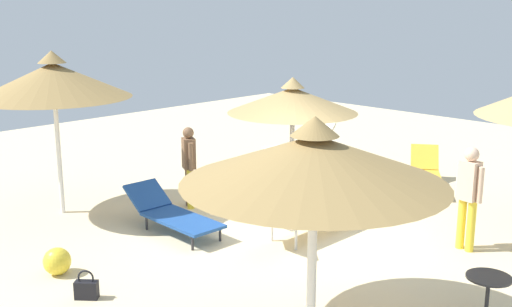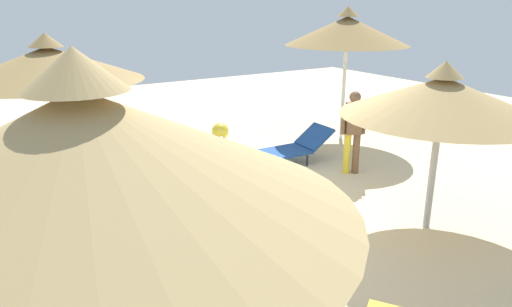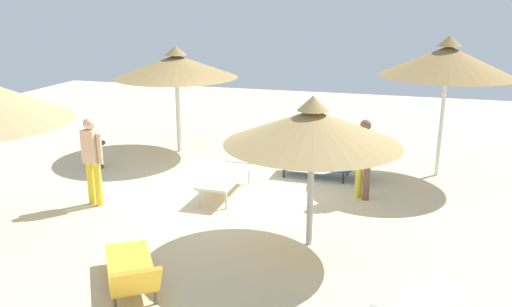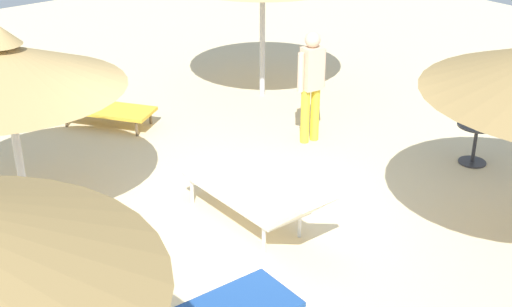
{
  "view_description": "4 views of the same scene",
  "coord_description": "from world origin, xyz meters",
  "px_view_note": "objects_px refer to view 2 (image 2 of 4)",
  "views": [
    {
      "loc": [
        -7.57,
        -6.58,
        3.78
      ],
      "look_at": [
        -0.11,
        0.8,
        1.26
      ],
      "focal_mm": 44.09,
      "sensor_mm": 36.0,
      "label": 1
    },
    {
      "loc": [
        5.67,
        -3.52,
        3.05
      ],
      "look_at": [
        0.17,
        -0.08,
        0.94
      ],
      "focal_mm": 32.65,
      "sensor_mm": 36.0,
      "label": 2
    },
    {
      "loc": [
        9.35,
        3.01,
        3.69
      ],
      "look_at": [
        -0.23,
        0.26,
        0.76
      ],
      "focal_mm": 37.17,
      "sensor_mm": 36.0,
      "label": 3
    },
    {
      "loc": [
        -5.56,
        4.17,
        4.34
      ],
      "look_at": [
        -0.08,
        -0.24,
        0.97
      ],
      "focal_mm": 49.39,
      "sensor_mm": 36.0,
      "label": 4
    }
  ],
  "objects_px": {
    "parasol_umbrella_near_left": "(48,64)",
    "beach_ball": "(220,131)",
    "parasol_umbrella_front": "(347,31)",
    "lounge_chair_back": "(236,181)",
    "lounge_chair_far_left": "(284,149)",
    "parasol_umbrella_center": "(442,97)",
    "person_standing_center": "(124,221)",
    "person_standing_edge": "(353,128)",
    "handbag": "(180,139)",
    "parasol_umbrella_edge": "(84,155)"
  },
  "relations": [
    {
      "from": "parasol_umbrella_edge",
      "to": "parasol_umbrella_near_left",
      "type": "xyz_separation_m",
      "value": [
        -5.67,
        0.69,
        -0.18
      ]
    },
    {
      "from": "parasol_umbrella_front",
      "to": "lounge_chair_back",
      "type": "distance_m",
      "value": 4.95
    },
    {
      "from": "handbag",
      "to": "parasol_umbrella_front",
      "type": "bearing_deg",
      "value": 65.93
    },
    {
      "from": "parasol_umbrella_edge",
      "to": "handbag",
      "type": "xyz_separation_m",
      "value": [
        -7.0,
        3.4,
        -2.16
      ]
    },
    {
      "from": "handbag",
      "to": "beach_ball",
      "type": "relative_size",
      "value": 1.01
    },
    {
      "from": "lounge_chair_back",
      "to": "beach_ball",
      "type": "bearing_deg",
      "value": 156.0
    },
    {
      "from": "parasol_umbrella_front",
      "to": "lounge_chair_far_left",
      "type": "distance_m",
      "value": 3.19
    },
    {
      "from": "parasol_umbrella_edge",
      "to": "beach_ball",
      "type": "bearing_deg",
      "value": 147.63
    },
    {
      "from": "lounge_chair_back",
      "to": "parasol_umbrella_near_left",
      "type": "bearing_deg",
      "value": -136.96
    },
    {
      "from": "lounge_chair_far_left",
      "to": "handbag",
      "type": "xyz_separation_m",
      "value": [
        -2.35,
        -1.21,
        -0.18
      ]
    },
    {
      "from": "parasol_umbrella_center",
      "to": "person_standing_edge",
      "type": "xyz_separation_m",
      "value": [
        -2.22,
        0.61,
        -1.01
      ]
    },
    {
      "from": "person_standing_center",
      "to": "person_standing_edge",
      "type": "bearing_deg",
      "value": 109.64
    },
    {
      "from": "parasol_umbrella_edge",
      "to": "person_standing_edge",
      "type": "bearing_deg",
      "value": 123.8
    },
    {
      "from": "parasol_umbrella_center",
      "to": "parasol_umbrella_front",
      "type": "xyz_separation_m",
      "value": [
        -4.08,
        2.04,
        0.58
      ]
    },
    {
      "from": "parasol_umbrella_edge",
      "to": "parasol_umbrella_center",
      "type": "distance_m",
      "value": 5.0
    },
    {
      "from": "parasol_umbrella_near_left",
      "to": "person_standing_edge",
      "type": "xyz_separation_m",
      "value": [
        2.06,
        4.7,
        -1.25
      ]
    },
    {
      "from": "parasol_umbrella_near_left",
      "to": "person_standing_center",
      "type": "relative_size",
      "value": 1.79
    },
    {
      "from": "lounge_chair_far_left",
      "to": "person_standing_edge",
      "type": "bearing_deg",
      "value": 37.2
    },
    {
      "from": "lounge_chair_far_left",
      "to": "parasol_umbrella_front",
      "type": "bearing_deg",
      "value": 110.36
    },
    {
      "from": "person_standing_edge",
      "to": "person_standing_center",
      "type": "bearing_deg",
      "value": -70.36
    },
    {
      "from": "parasol_umbrella_near_left",
      "to": "beach_ball",
      "type": "relative_size",
      "value": 7.5
    },
    {
      "from": "lounge_chair_far_left",
      "to": "person_standing_center",
      "type": "xyz_separation_m",
      "value": [
        2.72,
        -3.93,
        0.62
      ]
    },
    {
      "from": "parasol_umbrella_near_left",
      "to": "parasol_umbrella_front",
      "type": "bearing_deg",
      "value": 88.11
    },
    {
      "from": "person_standing_center",
      "to": "handbag",
      "type": "xyz_separation_m",
      "value": [
        -5.07,
        2.72,
        -0.8
      ]
    },
    {
      "from": "parasol_umbrella_center",
      "to": "parasol_umbrella_front",
      "type": "distance_m",
      "value": 4.6
    },
    {
      "from": "lounge_chair_far_left",
      "to": "beach_ball",
      "type": "bearing_deg",
      "value": -173.98
    },
    {
      "from": "lounge_chair_far_left",
      "to": "lounge_chair_back",
      "type": "distance_m",
      "value": 2.18
    },
    {
      "from": "lounge_chair_far_left",
      "to": "beach_ball",
      "type": "relative_size",
      "value": 5.19
    },
    {
      "from": "parasol_umbrella_edge",
      "to": "person_standing_center",
      "type": "xyz_separation_m",
      "value": [
        -1.93,
        0.67,
        -1.36
      ]
    },
    {
      "from": "person_standing_edge",
      "to": "person_standing_center",
      "type": "height_order",
      "value": "person_standing_center"
    },
    {
      "from": "lounge_chair_far_left",
      "to": "person_standing_edge",
      "type": "xyz_separation_m",
      "value": [
        1.04,
        0.79,
        0.55
      ]
    },
    {
      "from": "parasol_umbrella_center",
      "to": "beach_ball",
      "type": "relative_size",
      "value": 6.69
    },
    {
      "from": "beach_ball",
      "to": "person_standing_center",
      "type": "bearing_deg",
      "value": -36.66
    },
    {
      "from": "person_standing_center",
      "to": "lounge_chair_far_left",
      "type": "bearing_deg",
      "value": 124.68
    },
    {
      "from": "parasol_umbrella_edge",
      "to": "parasol_umbrella_front",
      "type": "height_order",
      "value": "parasol_umbrella_front"
    },
    {
      "from": "lounge_chair_back",
      "to": "person_standing_center",
      "type": "height_order",
      "value": "person_standing_center"
    },
    {
      "from": "parasol_umbrella_front",
      "to": "person_standing_edge",
      "type": "bearing_deg",
      "value": -37.57
    },
    {
      "from": "parasol_umbrella_edge",
      "to": "handbag",
      "type": "relative_size",
      "value": 7.31
    },
    {
      "from": "lounge_chair_far_left",
      "to": "person_standing_center",
      "type": "height_order",
      "value": "person_standing_center"
    },
    {
      "from": "parasol_umbrella_center",
      "to": "lounge_chair_back",
      "type": "height_order",
      "value": "parasol_umbrella_center"
    },
    {
      "from": "parasol_umbrella_edge",
      "to": "person_standing_center",
      "type": "height_order",
      "value": "parasol_umbrella_edge"
    },
    {
      "from": "parasol_umbrella_center",
      "to": "beach_ball",
      "type": "bearing_deg",
      "value": -175.68
    },
    {
      "from": "parasol_umbrella_near_left",
      "to": "lounge_chair_back",
      "type": "bearing_deg",
      "value": 43.04
    },
    {
      "from": "parasol_umbrella_near_left",
      "to": "parasol_umbrella_center",
      "type": "bearing_deg",
      "value": 43.69
    },
    {
      "from": "handbag",
      "to": "parasol_umbrella_edge",
      "type": "bearing_deg",
      "value": -25.88
    },
    {
      "from": "parasol_umbrella_edge",
      "to": "parasol_umbrella_near_left",
      "type": "relative_size",
      "value": 0.99
    },
    {
      "from": "parasol_umbrella_front",
      "to": "lounge_chair_back",
      "type": "relative_size",
      "value": 1.35
    },
    {
      "from": "person_standing_center",
      "to": "beach_ball",
      "type": "bearing_deg",
      "value": 143.34
    },
    {
      "from": "lounge_chair_back",
      "to": "handbag",
      "type": "height_order",
      "value": "lounge_chair_back"
    },
    {
      "from": "parasol_umbrella_front",
      "to": "person_standing_edge",
      "type": "height_order",
      "value": "parasol_umbrella_front"
    }
  ]
}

